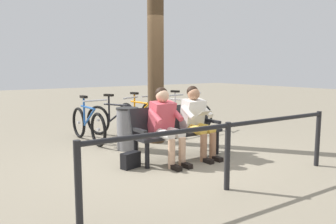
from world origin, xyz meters
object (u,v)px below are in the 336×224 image
(handbag, at_px, (131,160))
(bicycle_silver, at_px, (181,113))
(litter_bin, at_px, (128,129))
(bicycle_orange, at_px, (164,116))
(bicycle_black, at_px, (88,124))
(bench, at_px, (175,128))
(bicycle_blue, at_px, (116,121))
(person_companion, at_px, (166,122))
(bicycle_red, at_px, (139,117))
(tree_trunk, at_px, (156,59))
(person_reading, at_px, (197,118))

(handbag, relative_size, bicycle_silver, 0.19)
(handbag, xyz_separation_m, litter_bin, (-0.52, -1.05, 0.27))
(bicycle_silver, relative_size, bicycle_orange, 0.93)
(litter_bin, height_order, bicycle_black, bicycle_black)
(bicycle_orange, bearing_deg, bicycle_black, -95.03)
(litter_bin, relative_size, bicycle_silver, 0.50)
(bench, distance_m, bicycle_orange, 2.42)
(bench, height_order, bicycle_silver, bicycle_silver)
(bench, xyz_separation_m, bicycle_blue, (0.07, -2.09, -0.15))
(bicycle_blue, distance_m, bicycle_black, 0.68)
(bicycle_orange, xyz_separation_m, bicycle_black, (1.94, 0.12, 0.00))
(handbag, bearing_deg, bicycle_blue, -110.98)
(bench, height_order, bicycle_blue, bicycle_blue)
(bench, height_order, bicycle_black, bicycle_black)
(person_companion, relative_size, bicycle_black, 0.71)
(bicycle_red, relative_size, bicycle_blue, 1.08)
(tree_trunk, relative_size, litter_bin, 4.31)
(tree_trunk, height_order, bicycle_red, tree_trunk)
(person_reading, bearing_deg, bench, -27.23)
(bicycle_blue, bearing_deg, bicycle_orange, 66.28)
(person_reading, xyz_separation_m, tree_trunk, (-0.05, -1.34, 1.01))
(person_reading, xyz_separation_m, handbag, (1.23, -0.07, -0.54))
(bench, distance_m, bicycle_red, 2.31)
(bicycle_orange, height_order, bicycle_blue, same)
(handbag, height_order, bicycle_orange, bicycle_orange)
(handbag, distance_m, bicycle_silver, 3.55)
(bicycle_red, bearing_deg, person_reading, -13.60)
(bicycle_blue, relative_size, bicycle_black, 0.93)
(person_companion, distance_m, handbag, 0.81)
(person_reading, height_order, bicycle_blue, person_reading)
(bench, bearing_deg, bicycle_orange, -120.35)
(handbag, distance_m, bicycle_red, 2.78)
(person_reading, xyz_separation_m, litter_bin, (0.71, -1.12, -0.27))
(handbag, bearing_deg, bicycle_silver, -139.83)
(person_reading, height_order, person_companion, same)
(tree_trunk, bearing_deg, person_reading, 87.71)
(handbag, relative_size, bicycle_orange, 0.18)
(bicycle_silver, bearing_deg, litter_bin, -84.47)
(bench, distance_m, person_companion, 0.39)
(bicycle_black, bearing_deg, bicycle_red, 99.77)
(person_companion, distance_m, bicycle_orange, 2.75)
(litter_bin, bearing_deg, bicycle_orange, -144.22)
(bicycle_silver, bearing_deg, bicycle_red, -115.43)
(bicycle_black, bearing_deg, litter_bin, 18.92)
(bicycle_red, xyz_separation_m, bicycle_blue, (0.67, 0.14, 0.00))
(bicycle_silver, relative_size, bicycle_blue, 1.00)
(bicycle_orange, bearing_deg, bicycle_silver, 90.13)
(bicycle_black, bearing_deg, bicycle_silver, 94.29)
(bicycle_silver, xyz_separation_m, bicycle_orange, (0.61, 0.09, 0.00))
(person_companion, height_order, bicycle_black, person_companion)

